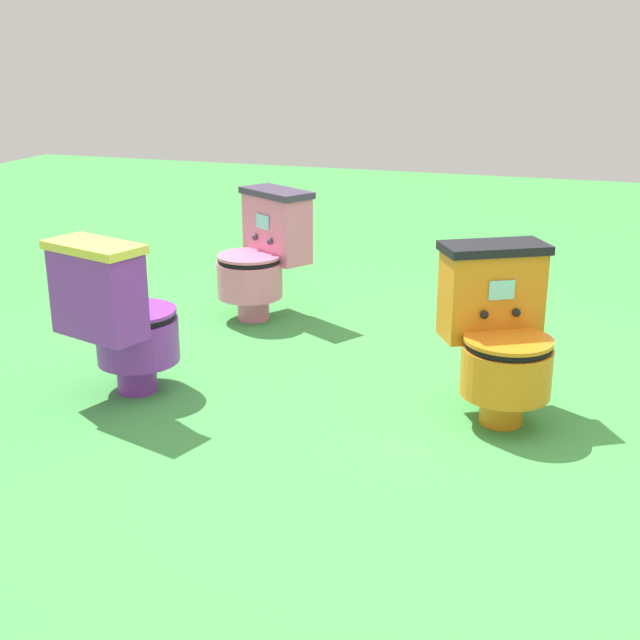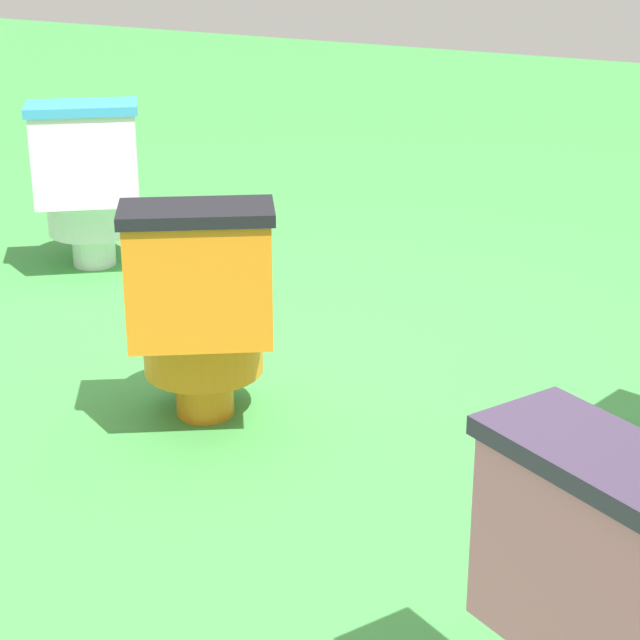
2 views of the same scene
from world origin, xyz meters
The scene contains 4 objects.
ground centered at (0.00, 0.00, 0.00)m, with size 14.00×14.00×0.00m, color #429947.
toilet_pink centered at (-1.35, 1.22, 0.37)m, with size 0.60×0.63×0.73m.
toilet_orange centered at (0.09, 0.27, 0.37)m, with size 0.59×0.63×0.73m.
toilet_purple centered at (-1.51, -0.04, 0.37)m, with size 0.53×0.59×0.73m.
Camera 1 is at (0.42, -3.06, 1.52)m, focal length 47.11 mm.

